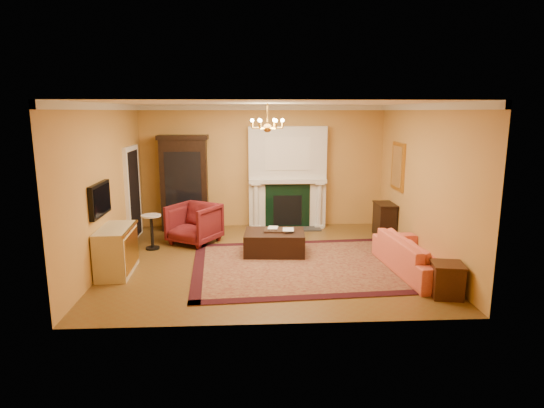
{
  "coord_description": "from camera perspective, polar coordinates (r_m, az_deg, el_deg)",
  "views": [
    {
      "loc": [
        -0.37,
        -8.5,
        2.87
      ],
      "look_at": [
        0.1,
        0.3,
        1.05
      ],
      "focal_mm": 30.0,
      "sensor_mm": 36.0,
      "label": 1
    }
  ],
  "objects": [
    {
      "name": "pedestal_table",
      "position": [
        9.85,
        -14.86,
        -3.09
      ],
      "size": [
        0.41,
        0.41,
        0.74
      ],
      "color": "black",
      "rests_on": "floor"
    },
    {
      "name": "oriental_rug",
      "position": [
        8.66,
        4.37,
        -7.67
      ],
      "size": [
        4.44,
        3.45,
        0.02
      ],
      "primitive_type": "cube",
      "rotation": [
        0.0,
        0.0,
        0.06
      ],
      "color": "#480F0F",
      "rests_on": "floor"
    },
    {
      "name": "ottoman_tray",
      "position": [
        9.26,
        0.43,
        -3.31
      ],
      "size": [
        0.48,
        0.39,
        0.03
      ],
      "primitive_type": "cube",
      "rotation": [
        0.0,
        0.0,
        -0.1
      ],
      "color": "black",
      "rests_on": "leather_ottoman"
    },
    {
      "name": "chandelier",
      "position": [
        8.51,
        -0.58,
        9.89
      ],
      "size": [
        0.63,
        0.55,
        0.53
      ],
      "color": "gold",
      "rests_on": "ceiling"
    },
    {
      "name": "end_table",
      "position": [
        7.69,
        21.09,
        -8.99
      ],
      "size": [
        0.52,
        0.52,
        0.52
      ],
      "primitive_type": "cube",
      "rotation": [
        0.0,
        0.0,
        -0.18
      ],
      "color": "#361B0E",
      "rests_on": "floor"
    },
    {
      "name": "leather_ottoman",
      "position": [
        9.26,
        0.31,
        -4.84
      ],
      "size": [
        1.26,
        0.95,
        0.45
      ],
      "primitive_type": "cube",
      "rotation": [
        0.0,
        0.0,
        -0.07
      ],
      "color": "black",
      "rests_on": "oriental_rug"
    },
    {
      "name": "topiary_right",
      "position": [
        11.23,
        5.34,
        4.52
      ],
      "size": [
        0.17,
        0.17,
        0.47
      ],
      "color": "tan",
      "rests_on": "fireplace"
    },
    {
      "name": "china_cabinet",
      "position": [
        11.24,
        -10.9,
        2.37
      ],
      "size": [
        1.11,
        0.53,
        2.2
      ],
      "primitive_type": "cube",
      "rotation": [
        0.0,
        0.0,
        0.03
      ],
      "color": "black",
      "rests_on": "floor"
    },
    {
      "name": "crown_molding",
      "position": [
        9.46,
        -0.84,
        12.08
      ],
      "size": [
        6.0,
        5.5,
        0.12
      ],
      "color": "silver",
      "rests_on": "ceiling"
    },
    {
      "name": "book_a",
      "position": [
        9.31,
        -0.49,
        -2.29
      ],
      "size": [
        0.2,
        0.06,
        0.27
      ],
      "primitive_type": "imported",
      "rotation": [
        0.0,
        0.0,
        -0.15
      ],
      "color": "gray",
      "rests_on": "ottoman_tray"
    },
    {
      "name": "wall_right",
      "position": [
        9.25,
        18.43,
        2.54
      ],
      "size": [
        0.02,
        5.5,
        3.0
      ],
      "primitive_type": "cube",
      "color": "#C59147",
      "rests_on": "floor"
    },
    {
      "name": "doorway",
      "position": [
        10.68,
        -17.02,
        1.3
      ],
      "size": [
        0.08,
        1.05,
        2.1
      ],
      "color": "silver",
      "rests_on": "wall_left"
    },
    {
      "name": "coral_sofa",
      "position": [
        8.57,
        17.72,
        -5.47
      ],
      "size": [
        0.82,
        2.23,
        0.85
      ],
      "primitive_type": "imported",
      "rotation": [
        0.0,
        0.0,
        1.66
      ],
      "color": "#E97049",
      "rests_on": "floor"
    },
    {
      "name": "fireplace",
      "position": [
        11.24,
        1.93,
        3.07
      ],
      "size": [
        1.9,
        0.7,
        2.5
      ],
      "color": "silver",
      "rests_on": "wall_back"
    },
    {
      "name": "book_b",
      "position": [
        9.16,
        1.36,
        -2.41
      ],
      "size": [
        0.22,
        0.04,
        0.3
      ],
      "primitive_type": "imported",
      "rotation": [
        0.0,
        0.0,
        -0.07
      ],
      "color": "gray",
      "rests_on": "ottoman_tray"
    },
    {
      "name": "wall_back",
      "position": [
        11.35,
        -1.17,
        4.71
      ],
      "size": [
        6.0,
        0.02,
        3.0
      ],
      "primitive_type": "cube",
      "color": "#C59147",
      "rests_on": "floor"
    },
    {
      "name": "ceiling",
      "position": [
        8.51,
        -0.59,
        12.6
      ],
      "size": [
        6.0,
        5.5,
        0.02
      ],
      "primitive_type": "cube",
      "color": "white",
      "rests_on": "wall_back"
    },
    {
      "name": "wall_left",
      "position": [
        9.01,
        -20.09,
        2.2
      ],
      "size": [
        0.02,
        5.5,
        3.0
      ],
      "primitive_type": "cube",
      "color": "#C59147",
      "rests_on": "floor"
    },
    {
      "name": "gilt_mirror",
      "position": [
        10.52,
        15.51,
        4.57
      ],
      "size": [
        0.06,
        0.76,
        1.05
      ],
      "color": "gold",
      "rests_on": "wall_right"
    },
    {
      "name": "console_table",
      "position": [
        10.84,
        13.93,
        -2.01
      ],
      "size": [
        0.39,
        0.68,
        0.75
      ],
      "primitive_type": "cube",
      "rotation": [
        0.0,
        0.0,
        -0.01
      ],
      "color": "black",
      "rests_on": "floor"
    },
    {
      "name": "wingback_armchair",
      "position": [
        10.09,
        -9.74,
        -2.2
      ],
      "size": [
        1.25,
        1.23,
        0.96
      ],
      "primitive_type": "imported",
      "rotation": [
        0.0,
        0.0,
        -0.54
      ],
      "color": "maroon",
      "rests_on": "floor"
    },
    {
      "name": "wall_front",
      "position": [
        5.91,
        0.59,
        -1.73
      ],
      "size": [
        6.0,
        0.02,
        3.0
      ],
      "primitive_type": "cube",
      "color": "#C59147",
      "rests_on": "floor"
    },
    {
      "name": "topiary_left",
      "position": [
        11.12,
        -1.99,
        4.25
      ],
      "size": [
        0.14,
        0.14,
        0.38
      ],
      "color": "tan",
      "rests_on": "fireplace"
    },
    {
      "name": "floor",
      "position": [
        8.98,
        -0.55,
        -7.05
      ],
      "size": [
        6.0,
        5.5,
        0.02
      ],
      "primitive_type": "cube",
      "color": "brown",
      "rests_on": "ground"
    },
    {
      "name": "tv_panel",
      "position": [
        8.45,
        -20.77,
        0.53
      ],
      "size": [
        0.09,
        0.95,
        0.58
      ],
      "color": "black",
      "rests_on": "wall_left"
    },
    {
      "name": "commode",
      "position": [
        8.61,
        -18.94,
        -5.53
      ],
      "size": [
        0.57,
        1.15,
        0.84
      ],
      "primitive_type": "cube",
      "rotation": [
        0.0,
        0.0,
        0.04
      ],
      "color": "#C4B58F",
      "rests_on": "floor"
    }
  ]
}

